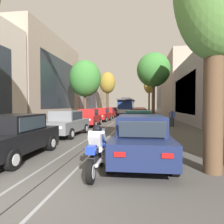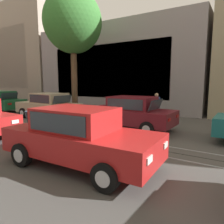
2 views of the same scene
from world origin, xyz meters
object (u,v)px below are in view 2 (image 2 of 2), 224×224
object	(u,v)px
parked_car_maroon_mid_right	(130,113)
pedestrian_on_left_pavement	(156,105)
parked_car_green_fifth_right	(0,101)
parked_car_red_mid_left	(80,136)
street_tree_kerb_right_second	(73,22)
parked_car_beige_fourth_right	(48,106)

from	to	relation	value
parked_car_maroon_mid_right	pedestrian_on_left_pavement	bearing A→B (deg)	-4.82
parked_car_maroon_mid_right	parked_car_green_fifth_right	xyz separation A→B (m)	(0.08, 11.27, 0.00)
parked_car_red_mid_left	parked_car_maroon_mid_right	distance (m)	4.76
parked_car_red_mid_left	street_tree_kerb_right_second	xyz separation A→B (m)	(6.28, 5.80, 5.22)
parked_car_green_fifth_right	street_tree_kerb_right_second	world-z (taller)	street_tree_kerb_right_second
parked_car_beige_fourth_right	parked_car_green_fifth_right	distance (m)	5.54
parked_car_maroon_mid_right	street_tree_kerb_right_second	world-z (taller)	street_tree_kerb_right_second
parked_car_green_fifth_right	street_tree_kerb_right_second	size ratio (longest dim) A/B	0.55
parked_car_red_mid_left	parked_car_beige_fourth_right	bearing A→B (deg)	54.51
parked_car_beige_fourth_right	parked_car_green_fifth_right	size ratio (longest dim) A/B	1.01
parked_car_red_mid_left	street_tree_kerb_right_second	distance (m)	10.02
parked_car_green_fifth_right	street_tree_kerb_right_second	distance (m)	8.33
street_tree_kerb_right_second	pedestrian_on_left_pavement	xyz separation A→B (m)	(1.36, -5.20, -5.11)
parked_car_beige_fourth_right	pedestrian_on_left_pavement	bearing A→B (deg)	-63.74
parked_car_green_fifth_right	parked_car_maroon_mid_right	bearing A→B (deg)	-90.41
parked_car_beige_fourth_right	pedestrian_on_left_pavement	size ratio (longest dim) A/B	2.74
parked_car_beige_fourth_right	pedestrian_on_left_pavement	world-z (taller)	pedestrian_on_left_pavement
parked_car_beige_fourth_right	parked_car_green_fifth_right	world-z (taller)	same
parked_car_maroon_mid_right	pedestrian_on_left_pavement	xyz separation A→B (m)	(2.95, -0.25, 0.11)
parked_car_red_mid_left	parked_car_beige_fourth_right	xyz separation A→B (m)	(4.69, 6.58, 0.00)
parked_car_beige_fourth_right	parked_car_green_fifth_right	xyz separation A→B (m)	(0.08, 5.54, 0.00)
street_tree_kerb_right_second	parked_car_maroon_mid_right	bearing A→B (deg)	-107.86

